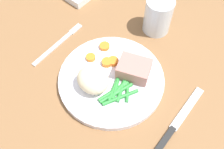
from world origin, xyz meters
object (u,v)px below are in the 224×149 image
object	(u,v)px
fork	(58,44)
water_glass	(158,18)
knife	(175,125)
dinner_plate	(112,79)
meat_portion	(134,69)

from	to	relation	value
fork	water_glass	xyz separation A→B (cm)	(16.19, 19.88, 3.73)
water_glass	knife	bearing A→B (deg)	-47.80
dinner_plate	water_glass	xyz separation A→B (cm)	(-1.04, 19.62, 3.13)
dinner_plate	fork	size ratio (longest dim) A/B	1.44
water_glass	dinner_plate	bearing A→B (deg)	-86.96
meat_portion	water_glass	size ratio (longest dim) A/B	0.76
dinner_plate	meat_portion	xyz separation A→B (cm)	(3.22, 3.75, 2.60)
meat_portion	water_glass	bearing A→B (deg)	105.02
water_glass	fork	bearing A→B (deg)	-129.16
fork	meat_portion	bearing A→B (deg)	15.68
fork	knife	distance (cm)	34.24
fork	knife	size ratio (longest dim) A/B	0.81
dinner_plate	knife	xyz separation A→B (cm)	(17.01, -0.29, -0.60)
knife	water_glass	size ratio (longest dim) A/B	2.21
knife	water_glass	bearing A→B (deg)	129.92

